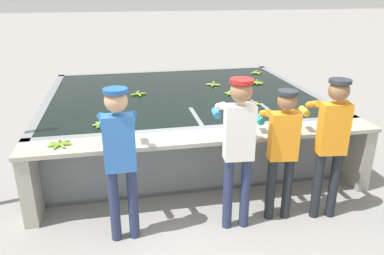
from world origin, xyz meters
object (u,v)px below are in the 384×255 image
Objects in this scene: worker_0 at (120,151)px; banana_bunch_floating_2 at (257,83)px; banana_bunch_floating_0 at (252,104)px; banana_bunch_floating_5 at (139,94)px; banana_bunch_floating_3 at (233,93)px; worker_2 at (282,143)px; worker_1 at (238,140)px; worker_3 at (331,136)px; knife_0 at (241,130)px; banana_bunch_floating_6 at (257,73)px; banana_bunch_floating_4 at (213,84)px; banana_bunch_ledge_0 at (60,144)px; banana_bunch_floating_1 at (103,124)px.

worker_0 is 6.11× the size of banana_bunch_floating_2.
banana_bunch_floating_5 is at bearing 151.84° from banana_bunch_floating_0.
worker_2 is at bearing -92.66° from banana_bunch_floating_3.
worker_1 reaches higher than worker_0.
worker_3 is at bearing -94.25° from banana_bunch_floating_2.
banana_bunch_floating_5 is (-1.67, 0.90, 0.00)m from banana_bunch_floating_0.
banana_bunch_floating_3 is 1.72m from knife_0.
worker_1 reaches higher than banana_bunch_floating_6.
banana_bunch_floating_3 is at bearing -75.16° from banana_bunch_floating_4.
worker_1 is 0.57m from worker_2.
worker_1 is 4.09m from banana_bunch_floating_6.
banana_bunch_floating_6 is (1.14, 0.79, 0.00)m from banana_bunch_floating_4.
banana_bunch_floating_5 is 1.00× the size of banana_bunch_floating_6.
knife_0 is at bearing 68.52° from worker_1.
knife_0 is (-0.30, 0.56, -0.03)m from worker_2.
banana_bunch_ledge_0 is at bearing -138.52° from banana_bunch_floating_6.
banana_bunch_floating_3 is at bearing 99.91° from banana_bunch_floating_0.
banana_bunch_ledge_0 reaches higher than banana_bunch_floating_5.
banana_bunch_floating_1 is 2.40m from banana_bunch_floating_3.
worker_2 reaches higher than banana_bunch_ledge_0.
banana_bunch_floating_0 is 1.00× the size of banana_bunch_floating_5.
banana_bunch_ledge_0 is at bearing -158.23° from banana_bunch_floating_0.
worker_1 is 6.27× the size of banana_bunch_ledge_0.
worker_1 reaches higher than banana_bunch_floating_2.
worker_3 reaches higher than banana_bunch_floating_3.
banana_bunch_ledge_0 reaches higher than banana_bunch_floating_4.
banana_bunch_floating_1 is (-1.47, 1.18, -0.14)m from worker_1.
banana_bunch_floating_2 is at bearing 35.58° from banana_bunch_ledge_0.
banana_bunch_ledge_0 is at bearing 168.64° from worker_3.
banana_bunch_floating_0 is at bearing 39.13° from worker_0.
worker_2 reaches higher than banana_bunch_floating_3.
banana_bunch_floating_4 is at bearing 44.20° from banana_bunch_ledge_0.
worker_3 is 2.83m from banana_bunch_floating_1.
banana_bunch_floating_0 is 2.91m from banana_bunch_ledge_0.
worker_3 is at bearing -0.45° from worker_1.
worker_3 reaches higher than banana_bunch_floating_5.
worker_0 is 6.11× the size of banana_bunch_floating_1.
worker_3 reaches higher than banana_bunch_floating_2.
worker_0 is at bearing -178.58° from worker_2.
banana_bunch_ledge_0 is (-3.04, 0.61, -0.10)m from worker_3.
banana_bunch_floating_2 and banana_bunch_floating_3 have the same top height.
banana_bunch_floating_1 and banana_bunch_floating_5 have the same top height.
banana_bunch_floating_4 and banana_bunch_floating_6 have the same top height.
worker_2 is at bearing -62.02° from knife_0.
worker_0 is 5.49× the size of knife_0.
knife_0 is (-0.85, 0.65, -0.11)m from worker_3.
banana_bunch_floating_0 is 1.00× the size of banana_bunch_floating_6.
worker_1 is 1.89m from banana_bunch_floating_1.
worker_1 is at bearing -1.40° from worker_0.
banana_bunch_ledge_0 is at bearing -128.95° from banana_bunch_floating_1.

